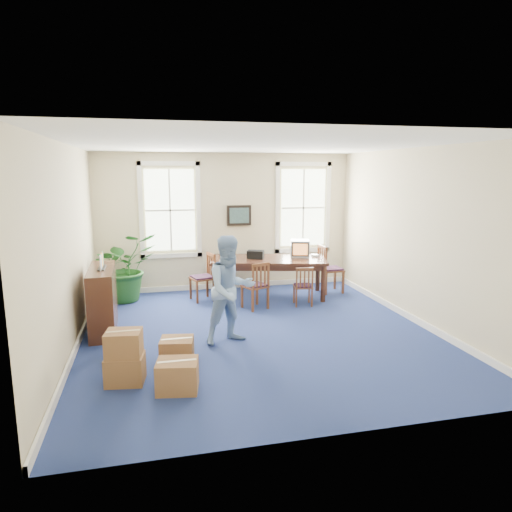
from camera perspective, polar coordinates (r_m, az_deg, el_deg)
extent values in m
plane|color=navy|center=(8.07, 0.29, -9.56)|extent=(6.50, 6.50, 0.00)
plane|color=white|center=(7.59, 0.31, 13.77)|extent=(6.50, 6.50, 0.00)
plane|color=beige|center=(10.83, -3.74, 4.29)|extent=(6.50, 0.00, 6.50)
plane|color=beige|center=(4.63, 9.77, -4.23)|extent=(6.50, 0.00, 6.50)
plane|color=beige|center=(7.56, -22.40, 0.83)|extent=(0.00, 6.50, 6.50)
plane|color=beige|center=(8.86, 19.55, 2.32)|extent=(0.00, 6.50, 6.50)
cube|color=white|center=(11.07, -3.62, -3.68)|extent=(6.00, 0.04, 0.12)
cube|color=white|center=(7.94, -21.40, -10.19)|extent=(0.04, 6.50, 0.12)
cube|color=white|center=(9.17, 18.80, -7.25)|extent=(0.04, 6.50, 0.12)
cube|color=white|center=(10.49, 7.37, 0.08)|extent=(0.18, 0.21, 0.05)
cube|color=black|center=(10.14, -0.05, 0.18)|extent=(0.42, 0.36, 0.18)
imported|color=#88ADDB|center=(7.40, -3.18, -4.25)|extent=(1.03, 0.90, 1.77)
cube|color=#402217|center=(8.44, -18.62, -5.12)|extent=(0.46, 1.47, 1.15)
imported|color=#1D501C|center=(10.24, -16.08, -1.32)|extent=(1.69, 1.60, 1.48)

